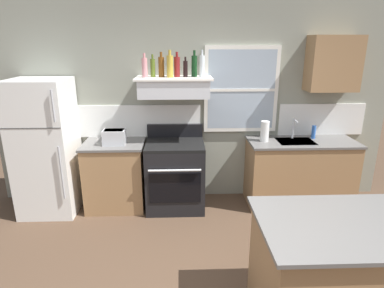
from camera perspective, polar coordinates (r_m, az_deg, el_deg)
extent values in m
cube|color=gray|center=(4.49, 0.15, 6.99)|extent=(5.40, 0.06, 2.70)
cube|color=white|center=(4.60, -14.34, 3.89)|extent=(2.50, 0.02, 0.44)
cube|color=white|center=(4.91, 21.73, 4.02)|extent=(1.20, 0.02, 0.44)
cube|color=white|center=(4.48, 8.62, 9.37)|extent=(1.00, 0.04, 1.15)
cube|color=#9EADBC|center=(4.47, 8.66, 9.34)|extent=(0.90, 0.01, 1.05)
cube|color=white|center=(4.46, 8.67, 9.33)|extent=(0.90, 0.02, 0.04)
cube|color=white|center=(4.57, -24.22, -0.61)|extent=(0.70, 0.68, 1.74)
cube|color=#333333|center=(4.17, -26.48, 2.48)|extent=(0.69, 0.00, 0.01)
cylinder|color=#A5A8AD|center=(4.20, -21.88, -4.75)|extent=(0.02, 0.02, 0.67)
cylinder|color=#A5A8AD|center=(3.98, -23.19, 6.13)|extent=(0.02, 0.02, 0.37)
cube|color=#9E754C|center=(4.52, -13.18, -5.48)|extent=(0.76, 0.60, 0.88)
cube|color=#605E5B|center=(4.37, -13.58, 0.03)|extent=(0.79, 0.63, 0.03)
cube|color=silver|center=(4.27, -13.45, 1.18)|extent=(0.28, 0.20, 0.19)
cube|color=black|center=(4.24, -13.53, 2.34)|extent=(0.24, 0.16, 0.01)
cube|color=black|center=(4.29, -15.38, 1.60)|extent=(0.02, 0.03, 0.02)
cube|color=black|center=(4.40, -2.94, -5.73)|extent=(0.76, 0.64, 0.87)
cube|color=black|center=(4.24, -3.03, -0.07)|extent=(0.76, 0.64, 0.04)
cube|color=black|center=(4.49, -3.00, 2.38)|extent=(0.76, 0.06, 0.18)
cube|color=black|center=(4.11, -2.99, -7.71)|extent=(0.65, 0.01, 0.40)
cylinder|color=silver|center=(3.98, -3.05, -4.66)|extent=(0.65, 0.03, 0.03)
cube|color=silver|center=(4.18, -3.17, 9.80)|extent=(0.88, 0.48, 0.22)
cube|color=#262628|center=(3.97, -3.20, 8.22)|extent=(0.75, 0.02, 0.04)
cube|color=white|center=(4.17, -3.20, 11.47)|extent=(0.96, 0.52, 0.02)
cylinder|color=#C67F84|center=(4.16, -8.30, 13.09)|extent=(0.07, 0.07, 0.23)
cylinder|color=#C67F84|center=(4.15, -8.39, 15.10)|extent=(0.03, 0.03, 0.06)
cylinder|color=#4C601E|center=(4.18, -6.89, 13.09)|extent=(0.06, 0.06, 0.22)
cylinder|color=#4C601E|center=(4.17, -6.96, 14.98)|extent=(0.03, 0.03, 0.06)
cylinder|color=brown|center=(4.17, -5.40, 13.27)|extent=(0.07, 0.07, 0.24)
cylinder|color=brown|center=(4.16, -5.46, 15.36)|extent=(0.03, 0.03, 0.06)
cylinder|color=#B29333|center=(4.11, -3.88, 13.39)|extent=(0.08, 0.08, 0.26)
cylinder|color=#B29333|center=(4.10, -3.93, 15.69)|extent=(0.03, 0.03, 0.07)
cylinder|color=maroon|center=(4.17, -2.64, 13.33)|extent=(0.07, 0.07, 0.24)
cylinder|color=maroon|center=(4.16, -2.68, 15.43)|extent=(0.03, 0.03, 0.06)
cylinder|color=black|center=(4.16, -1.16, 13.01)|extent=(0.06, 0.06, 0.20)
cylinder|color=black|center=(4.15, -1.17, 14.71)|extent=(0.02, 0.02, 0.05)
cylinder|color=#143819|center=(4.20, 0.41, 13.48)|extent=(0.07, 0.07, 0.26)
cylinder|color=#143819|center=(4.19, 0.41, 15.69)|extent=(0.03, 0.03, 0.06)
cylinder|color=silver|center=(4.11, 1.77, 13.43)|extent=(0.06, 0.06, 0.27)
cylinder|color=silver|center=(4.10, 1.79, 15.75)|extent=(0.03, 0.03, 0.07)
cube|color=#9E754C|center=(4.72, 18.25, -4.91)|extent=(1.40, 0.60, 0.88)
cube|color=#605E5B|center=(4.58, 18.78, 0.38)|extent=(1.43, 0.63, 0.03)
cube|color=#B7BABC|center=(4.52, 17.70, 0.40)|extent=(0.48, 0.36, 0.01)
cylinder|color=silver|center=(4.61, 17.30, 2.65)|extent=(0.03, 0.03, 0.28)
cylinder|color=silver|center=(4.51, 17.76, 3.86)|extent=(0.02, 0.16, 0.02)
cylinder|color=white|center=(4.38, 12.64, 2.20)|extent=(0.11, 0.11, 0.27)
cylinder|color=blue|center=(4.70, 20.54, 1.98)|extent=(0.06, 0.06, 0.18)
cube|color=#9E754C|center=(2.95, 25.36, -20.24)|extent=(1.32, 0.82, 0.88)
cube|color=#605E5B|center=(2.71, 26.63, -12.50)|extent=(1.40, 0.90, 0.03)
cube|color=#9E754C|center=(4.67, 23.52, 12.80)|extent=(0.64, 0.32, 0.70)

